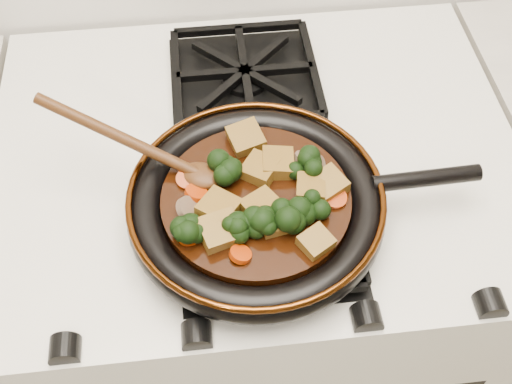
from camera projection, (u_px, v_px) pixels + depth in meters
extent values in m
cube|color=silver|center=(255.00, 298.00, 1.28)|extent=(0.76, 0.60, 0.90)
cylinder|color=black|center=(256.00, 210.00, 0.81)|extent=(0.30, 0.30, 0.01)
torus|color=black|center=(256.00, 205.00, 0.81)|extent=(0.32, 0.32, 0.04)
torus|color=#442009|center=(256.00, 195.00, 0.79)|extent=(0.32, 0.32, 0.01)
cylinder|color=black|center=(426.00, 178.00, 0.81)|extent=(0.14, 0.03, 0.02)
cylinder|color=black|center=(256.00, 202.00, 0.80)|extent=(0.24, 0.24, 0.02)
cube|color=brown|center=(316.00, 242.00, 0.74)|extent=(0.05, 0.05, 0.02)
cube|color=brown|center=(260.00, 170.00, 0.81)|extent=(0.06, 0.06, 0.02)
cube|color=brown|center=(261.00, 207.00, 0.77)|extent=(0.05, 0.05, 0.03)
cube|color=brown|center=(277.00, 164.00, 0.82)|extent=(0.05, 0.05, 0.03)
cube|color=brown|center=(246.00, 139.00, 0.84)|extent=(0.05, 0.06, 0.03)
cube|color=brown|center=(220.00, 232.00, 0.75)|extent=(0.06, 0.06, 0.03)
cube|color=brown|center=(328.00, 185.00, 0.80)|extent=(0.05, 0.06, 0.03)
cube|color=brown|center=(275.00, 223.00, 0.76)|extent=(0.04, 0.04, 0.02)
cube|color=brown|center=(311.00, 189.00, 0.79)|extent=(0.04, 0.05, 0.02)
cube|color=brown|center=(219.00, 209.00, 0.77)|extent=(0.06, 0.06, 0.03)
cylinder|color=#A72C04|center=(335.00, 198.00, 0.79)|extent=(0.03, 0.03, 0.01)
cylinder|color=#A72C04|center=(187.00, 179.00, 0.80)|extent=(0.03, 0.03, 0.01)
cylinder|color=#A72C04|center=(196.00, 193.00, 0.79)|extent=(0.03, 0.03, 0.02)
cylinder|color=#A72C04|center=(240.00, 254.00, 0.74)|extent=(0.03, 0.03, 0.02)
cylinder|color=#A72C04|center=(189.00, 235.00, 0.75)|extent=(0.03, 0.03, 0.02)
cylinder|color=#A72C04|center=(271.00, 217.00, 0.77)|extent=(0.03, 0.03, 0.01)
cylinder|color=brown|center=(307.00, 160.00, 0.82)|extent=(0.05, 0.05, 0.02)
cylinder|color=brown|center=(188.00, 209.00, 0.77)|extent=(0.03, 0.04, 0.03)
cylinder|color=brown|center=(313.00, 166.00, 0.81)|extent=(0.04, 0.04, 0.03)
ellipsoid|color=#42240E|center=(202.00, 175.00, 0.81)|extent=(0.07, 0.06, 0.02)
cylinder|color=#42240E|center=(120.00, 137.00, 0.80)|extent=(0.02, 0.02, 0.23)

